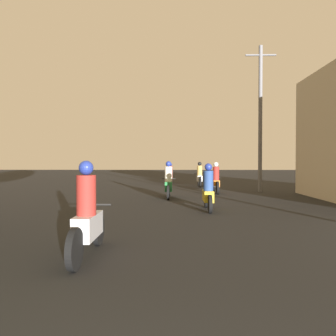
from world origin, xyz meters
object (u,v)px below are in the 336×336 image
object	(u,v)px
motorcycle_red	(170,175)
motorcycle_yellow	(208,192)
motorcycle_green	(169,183)
motorcycle_white	(200,177)
motorcycle_silver	(87,219)
utility_pole_far	(260,116)
motorcycle_orange	(216,181)

from	to	relation	value
motorcycle_red	motorcycle_yellow	bearing A→B (deg)	-89.27
motorcycle_green	motorcycle_white	bearing A→B (deg)	80.73
motorcycle_silver	motorcycle_red	bearing A→B (deg)	91.22
motorcycle_white	motorcycle_red	xyz separation A→B (m)	(-1.89, 3.15, -0.02)
motorcycle_white	utility_pole_far	bearing A→B (deg)	-46.56
motorcycle_white	utility_pole_far	size ratio (longest dim) A/B	0.27
motorcycle_white	motorcycle_red	world-z (taller)	motorcycle_white
motorcycle_white	motorcycle_green	bearing A→B (deg)	-104.80
motorcycle_silver	motorcycle_yellow	size ratio (longest dim) A/B	1.12
motorcycle_white	utility_pole_far	xyz separation A→B (m)	(2.95, -3.22, 3.38)
motorcycle_white	utility_pole_far	distance (m)	5.52
utility_pole_far	motorcycle_red	bearing A→B (deg)	127.23
utility_pole_far	motorcycle_green	bearing A→B (deg)	-145.94
motorcycle_green	motorcycle_red	size ratio (longest dim) A/B	1.00
motorcycle_green	motorcycle_orange	bearing A→B (deg)	52.62
motorcycle_yellow	utility_pole_far	distance (m)	8.23
motorcycle_green	motorcycle_white	size ratio (longest dim) A/B	0.99
motorcycle_green	utility_pole_far	bearing A→B (deg)	40.52
motorcycle_yellow	motorcycle_white	world-z (taller)	motorcycle_white
motorcycle_silver	motorcycle_orange	distance (m)	11.69
motorcycle_red	motorcycle_white	bearing A→B (deg)	-64.62
motorcycle_green	motorcycle_red	bearing A→B (deg)	96.90
motorcycle_silver	motorcycle_green	distance (m)	8.79
motorcycle_silver	utility_pole_far	world-z (taller)	utility_pole_far
motorcycle_orange	motorcycle_white	xyz separation A→B (m)	(-0.53, 4.00, 0.01)
motorcycle_red	utility_pole_far	distance (m)	8.69
motorcycle_yellow	motorcycle_green	bearing A→B (deg)	117.24
motorcycle_white	motorcycle_orange	bearing A→B (deg)	-81.58
motorcycle_orange	utility_pole_far	bearing A→B (deg)	10.64
motorcycle_green	utility_pole_far	distance (m)	6.66
motorcycle_orange	utility_pole_far	size ratio (longest dim) A/B	0.27
motorcycle_green	utility_pole_far	size ratio (longest dim) A/B	0.27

